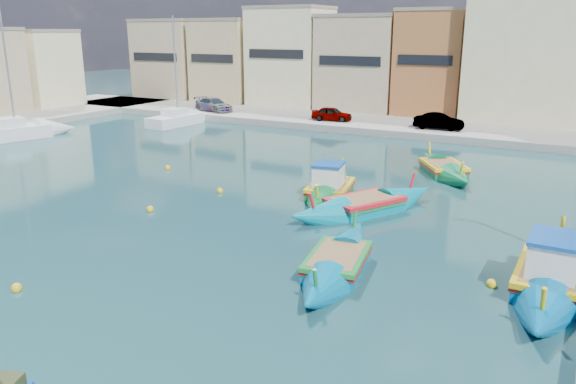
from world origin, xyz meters
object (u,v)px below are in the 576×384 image
Objects in this scene: church_block at (535,30)px; yacht_north at (188,119)px; luzzu_cyan_mid at (365,207)px; luzzu_green at (443,170)px; luzzu_blue_south at (337,264)px; luzzu_blue_cabin at (330,190)px; yacht_midnorth at (33,131)px; luzzu_turquoise_cabin at (551,278)px.

church_block is 32.03m from yacht_north.
church_block is 2.22× the size of luzzu_cyan_mid.
luzzu_green reaches higher than luzzu_blue_south.
yacht_north is (-21.76, 15.63, 0.06)m from luzzu_blue_cabin.
yacht_north reaches higher than luzzu_blue_cabin.
luzzu_green is at bearing -17.56° from yacht_north.
luzzu_green is 0.67× the size of yacht_midnorth.
yacht_midnorth is at bearing 171.97° from luzzu_blue_cabin.
luzzu_blue_south is at bearing -20.99° from yacht_midnorth.
yacht_north is at bearing 144.31° from luzzu_blue_cabin.
luzzu_turquoise_cabin reaches higher than luzzu_blue_cabin.
luzzu_cyan_mid is 1.12× the size of luzzu_green.
luzzu_blue_cabin is at bearing 150.00° from luzzu_turquoise_cabin.
luzzu_green is 0.74× the size of yacht_north.
luzzu_cyan_mid is 31.44m from yacht_midnorth.
yacht_north is at bearing -153.70° from church_block.
luzzu_turquoise_cabin is at bearing -63.23° from luzzu_green.
church_block reaches higher than luzzu_blue_cabin.
luzzu_turquoise_cabin reaches higher than luzzu_cyan_mid.
yacht_midnorth reaches higher than luzzu_turquoise_cabin.
church_block is at bearing 87.19° from luzzu_blue_south.
luzzu_green is 15.95m from luzzu_blue_south.
luzzu_turquoise_cabin is 1.25× the size of luzzu_green.
luzzu_green is (1.50, 9.09, -0.00)m from luzzu_cyan_mid.
luzzu_blue_cabin is (-11.03, 6.37, -0.03)m from luzzu_turquoise_cabin.
luzzu_blue_cabin is at bearing 147.47° from luzzu_cyan_mid.
yacht_midnorth reaches higher than yacht_north.
church_block is 2.48× the size of luzzu_green.
luzzu_turquoise_cabin is at bearing 17.18° from luzzu_blue_south.
luzzu_blue_south is at bearing -89.55° from luzzu_green.
luzzu_blue_cabin is 3.03m from luzzu_cyan_mid.
luzzu_turquoise_cabin is at bearing -30.00° from luzzu_blue_cabin.
luzzu_cyan_mid is at bearing -99.38° from luzzu_green.
church_block reaches higher than luzzu_cyan_mid.
yacht_north is at bearing 60.39° from yacht_midnorth.
luzzu_green is (4.05, 7.46, -0.08)m from luzzu_blue_cabin.
luzzu_blue_cabin reaches higher than luzzu_blue_south.
luzzu_blue_cabin is 1.08× the size of luzzu_green.
yacht_north reaches higher than luzzu_blue_south.
yacht_north is (-25.94, 24.12, 0.16)m from luzzu_blue_south.
yacht_midnorth is (-28.38, 4.00, 0.11)m from luzzu_blue_cabin.
yacht_north is 13.38m from yacht_midnorth.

